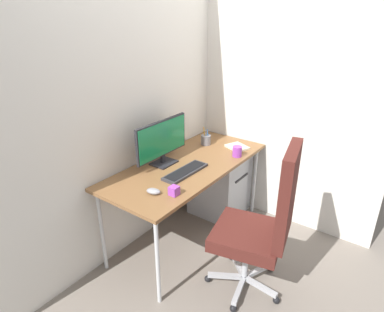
{
  "coord_description": "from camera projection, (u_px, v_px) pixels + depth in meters",
  "views": [
    {
      "loc": [
        -1.99,
        -1.5,
        1.91
      ],
      "look_at": [
        -0.03,
        -0.07,
        0.83
      ],
      "focal_mm": 30.9,
      "sensor_mm": 36.0,
      "label": 1
    }
  ],
  "objects": [
    {
      "name": "filing_cabinet",
      "position": [
        220.0,
        183.0,
        3.32
      ],
      "size": [
        0.47,
        0.49,
        0.64
      ],
      "color": "#B2B5BA",
      "rests_on": "ground_plane"
    },
    {
      "name": "desk",
      "position": [
        188.0,
        168.0,
        2.77
      ],
      "size": [
        1.55,
        0.68,
        0.73
      ],
      "color": "brown",
      "rests_on": "ground_plane"
    },
    {
      "name": "keyboard",
      "position": [
        185.0,
        172.0,
        2.59
      ],
      "size": [
        0.43,
        0.14,
        0.02
      ],
      "color": "#333338",
      "rests_on": "desk"
    },
    {
      "name": "coffee_mug",
      "position": [
        237.0,
        151.0,
        2.88
      ],
      "size": [
        0.12,
        0.08,
        0.09
      ],
      "color": "purple",
      "rests_on": "desk"
    },
    {
      "name": "mouse",
      "position": [
        153.0,
        191.0,
        2.3
      ],
      "size": [
        0.09,
        0.12,
        0.04
      ],
      "primitive_type": "ellipsoid",
      "rotation": [
        0.0,
        0.0,
        0.27
      ],
      "color": "gray",
      "rests_on": "desk"
    },
    {
      "name": "notebook",
      "position": [
        237.0,
        147.0,
        3.06
      ],
      "size": [
        0.22,
        0.23,
        0.02
      ],
      "primitive_type": "cube",
      "rotation": [
        0.0,
        0.0,
        -0.38
      ],
      "color": "beige",
      "rests_on": "desk"
    },
    {
      "name": "office_chair",
      "position": [
        264.0,
        221.0,
        2.23
      ],
      "size": [
        0.57,
        0.59,
        1.15
      ],
      "color": "black",
      "rests_on": "ground_plane"
    },
    {
      "name": "wall_back",
      "position": [
        151.0,
        78.0,
        2.69
      ],
      "size": [
        3.17,
        0.04,
        2.8
      ],
      "primitive_type": "cube",
      "color": "silver",
      "rests_on": "ground_plane"
    },
    {
      "name": "monitor",
      "position": [
        162.0,
        140.0,
        2.68
      ],
      "size": [
        0.57,
        0.16,
        0.37
      ],
      "color": "black",
      "rests_on": "desk"
    },
    {
      "name": "pen_holder",
      "position": [
        206.0,
        140.0,
        3.14
      ],
      "size": [
        0.09,
        0.09,
        0.18
      ],
      "color": "slate",
      "rests_on": "desk"
    },
    {
      "name": "desk_clamp_accessory",
      "position": [
        174.0,
        191.0,
        2.28
      ],
      "size": [
        0.06,
        0.06,
        0.06
      ],
      "primitive_type": "cube",
      "color": "purple",
      "rests_on": "desk"
    },
    {
      "name": "wall_side_right",
      "position": [
        263.0,
        72.0,
        2.95
      ],
      "size": [
        0.04,
        2.3,
        2.8
      ],
      "primitive_type": "cube",
      "color": "silver",
      "rests_on": "ground_plane"
    },
    {
      "name": "ground_plane",
      "position": [
        188.0,
        236.0,
        3.05
      ],
      "size": [
        8.0,
        8.0,
        0.0
      ],
      "primitive_type": "plane",
      "color": "slate"
    }
  ]
}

